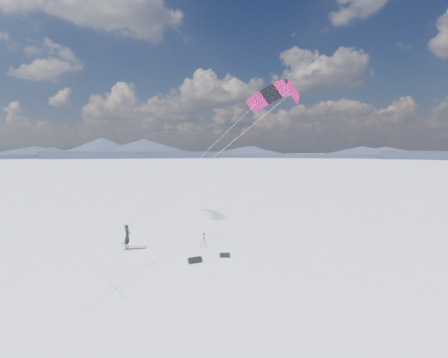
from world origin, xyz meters
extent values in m
plane|color=white|center=(0.00, 0.00, 0.00)|extent=(1800.00, 1800.00, 0.00)
cube|color=black|center=(175.02, 267.89, 2.30)|extent=(150.19, 119.71, 4.60)
cone|color=black|center=(175.02, 267.89, 4.60)|extent=(88.58, 88.58, 8.00)
cube|color=black|center=(78.56, 310.21, 2.30)|extent=(156.46, 80.45, 4.60)
cone|color=black|center=(78.56, 310.21, 4.60)|extent=(77.75, 77.75, 8.00)
cube|color=black|center=(-26.43, 318.91, 2.30)|extent=(153.20, 57.23, 4.60)
cone|color=black|center=(-26.43, 318.91, 4.60)|extent=(69.07, 69.07, 8.00)
cube|color=black|center=(-128.54, 293.05, 2.30)|extent=(155.44, 101.46, 4.60)
cone|color=black|center=(-128.54, 293.05, 4.60)|extent=(84.32, 84.32, 8.00)
cube|color=#AEB8D9|center=(-5.00, -4.00, 0.00)|extent=(6.00, 0.12, 0.01)
cube|color=#AEB8D9|center=(-3.30, -1.70, 0.00)|extent=(3.52, 7.29, 0.01)
cube|color=#AEB8D9|center=(-1.60, 0.60, 0.00)|extent=(6.45, 7.79, 0.01)
cube|color=#AEB8D9|center=(0.10, 2.90, 0.00)|extent=(11.66, 3.07, 0.01)
cube|color=#AEB8D9|center=(1.80, -2.80, 0.00)|extent=(1.27, 5.91, 0.01)
cube|color=#AEB8D9|center=(3.50, -0.50, 0.00)|extent=(6.52, 4.83, 0.01)
cube|color=#AEB8D9|center=(5.20, 1.80, 0.00)|extent=(8.85, 4.87, 0.01)
cube|color=#AEB8D9|center=(-4.10, -3.90, 0.00)|extent=(0.79, 11.99, 0.01)
imported|color=black|center=(-3.30, 2.30, 0.00)|extent=(0.52, 0.67, 1.63)
cube|color=maroon|center=(-2.74, 1.86, 0.02)|extent=(1.53, 0.40, 0.04)
cylinder|color=black|center=(2.05, 1.11, 0.48)|extent=(0.30, 0.22, 0.97)
cylinder|color=black|center=(1.77, 1.08, 0.48)|extent=(0.32, 0.17, 0.97)
cylinder|color=black|center=(1.93, 0.85, 0.48)|extent=(0.05, 0.35, 0.97)
cylinder|color=black|center=(1.92, 1.01, 0.81)|extent=(0.03, 0.03, 0.31)
cube|color=black|center=(1.92, 1.01, 1.02)|extent=(0.09, 0.09, 0.04)
cube|color=black|center=(1.92, 1.01, 1.10)|extent=(0.14, 0.13, 0.09)
cylinder|color=black|center=(1.92, 1.09, 1.10)|extent=(0.06, 0.09, 0.06)
cube|color=black|center=(1.14, -1.49, 0.15)|extent=(0.87, 0.58, 0.30)
cylinder|color=black|center=(1.14, -1.49, 0.32)|extent=(0.75, 0.28, 0.07)
cube|color=black|center=(3.08, -0.77, 0.12)|extent=(0.70, 0.45, 0.24)
cylinder|color=black|center=(3.08, -0.77, 0.26)|extent=(0.62, 0.20, 0.07)
cube|color=#C10D5F|center=(8.42, 1.96, 10.93)|extent=(1.54, 1.44, 1.82)
cube|color=black|center=(8.80, 3.34, 11.49)|extent=(1.09, 1.67, 1.50)
cube|color=#C10D5F|center=(8.70, 4.91, 11.69)|extent=(1.28, 1.68, 1.13)
cube|color=black|center=(8.14, 6.38, 11.49)|extent=(1.67, 1.51, 1.50)
cube|color=#C10D5F|center=(7.22, 7.48, 10.93)|extent=(1.95, 1.11, 1.82)
cylinder|color=#9C9C9F|center=(2.56, 2.13, 6.11)|extent=(11.74, 0.37, 9.65)
cylinder|color=#9C9C9F|center=(1.96, 4.89, 6.11)|extent=(10.54, 5.20, 9.65)
cylinder|color=black|center=(-3.30, 2.30, 1.29)|extent=(0.54, 0.15, 0.03)
camera|label=1|loc=(-0.07, -20.52, 6.67)|focal=26.00mm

